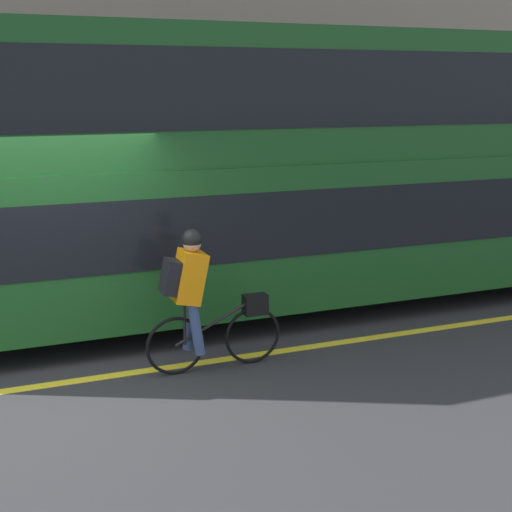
% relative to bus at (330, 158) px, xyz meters
% --- Properties ---
extents(ground_plane, '(80.00, 80.00, 0.00)m').
position_rel_bus_xyz_m(ground_plane, '(-3.98, -1.62, -2.03)').
color(ground_plane, '#2D2D30').
extents(road_center_line, '(50.00, 0.14, 0.01)m').
position_rel_bus_xyz_m(road_center_line, '(-3.98, -1.66, -2.03)').
color(road_center_line, yellow).
rests_on(road_center_line, ground_plane).
extents(sidewalk_curb, '(60.00, 2.38, 0.15)m').
position_rel_bus_xyz_m(sidewalk_curb, '(-3.98, 4.13, -1.96)').
color(sidewalk_curb, gray).
rests_on(sidewalk_curb, ground_plane).
extents(bus, '(10.94, 2.53, 3.67)m').
position_rel_bus_xyz_m(bus, '(0.00, 0.00, 0.00)').
color(bus, black).
rests_on(bus, ground_plane).
extents(cyclist_on_bike, '(1.52, 0.32, 1.56)m').
position_rel_bus_xyz_m(cyclist_on_bike, '(-2.48, -1.86, -1.19)').
color(cyclist_on_bike, black).
rests_on(cyclist_on_bike, ground_plane).
extents(trash_bin, '(0.48, 0.48, 0.94)m').
position_rel_bus_xyz_m(trash_bin, '(-1.01, 4.01, -1.41)').
color(trash_bin, '#262628').
rests_on(trash_bin, sidewalk_curb).
extents(street_sign_post, '(0.36, 0.09, 2.66)m').
position_rel_bus_xyz_m(street_sign_post, '(0.67, 4.00, -0.40)').
color(street_sign_post, '#59595B').
rests_on(street_sign_post, sidewalk_curb).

